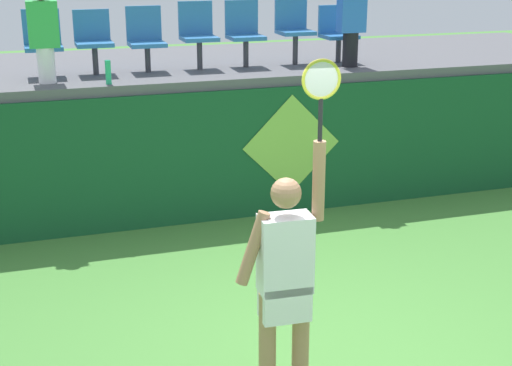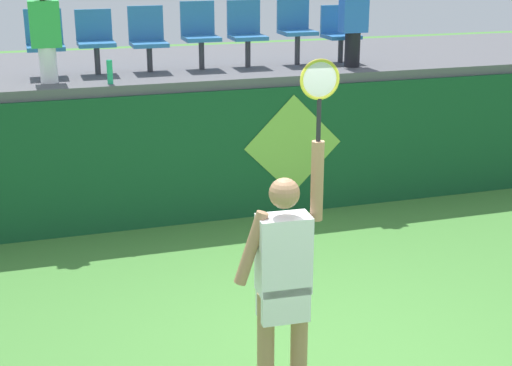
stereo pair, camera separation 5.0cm
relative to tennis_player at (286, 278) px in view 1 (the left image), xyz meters
name	(u,v)px [view 1 (the left image)]	position (x,y,z in m)	size (l,w,h in m)	color
court_back_wall	(217,155)	(0.51, 3.87, -0.17)	(12.34, 0.20, 1.62)	#144C28
spectator_platform	(188,66)	(0.51, 5.36, 0.70)	(12.34, 3.09, 0.12)	#56565B
tennis_player	(286,278)	(0.00, 0.00, 0.00)	(0.75, 0.28, 2.56)	white
water_bottle	(108,72)	(-0.73, 3.97, 0.90)	(0.07, 0.07, 0.27)	#26B272
stadium_chair_0	(43,41)	(-1.39, 4.73, 1.19)	(0.44, 0.42, 0.79)	#38383D
stadium_chair_1	(93,38)	(-0.80, 4.72, 1.19)	(0.44, 0.42, 0.77)	#38383D
stadium_chair_2	(146,37)	(-0.15, 4.73, 1.19)	(0.44, 0.42, 0.80)	#38383D
stadium_chair_3	(198,32)	(0.51, 4.73, 1.23)	(0.44, 0.42, 0.84)	#38383D
stadium_chair_4	(244,30)	(1.13, 4.73, 1.22)	(0.44, 0.42, 0.84)	#38383D
stadium_chair_5	(294,25)	(1.81, 4.73, 1.26)	(0.44, 0.42, 0.90)	#38383D
stadium_chair_6	(337,31)	(2.43, 4.72, 1.17)	(0.44, 0.42, 0.74)	#38383D
spectator_0	(351,22)	(2.43, 4.28, 1.33)	(0.34, 0.20, 1.10)	black
spectator_1	(43,32)	(-1.39, 4.27, 1.35)	(0.34, 0.20, 1.12)	white
wall_signage_mount	(290,212)	(1.44, 3.76, -0.98)	(1.27, 0.01, 1.53)	#144C28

